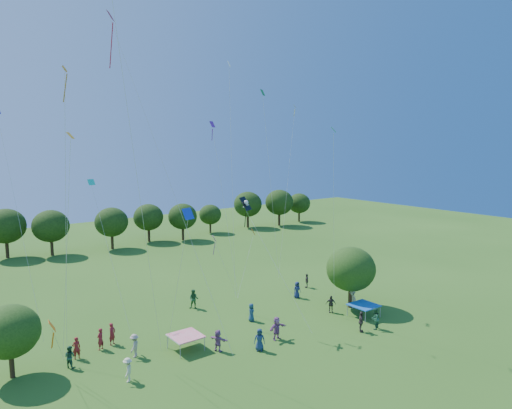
# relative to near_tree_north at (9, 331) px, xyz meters

# --- Properties ---
(near_tree_north) EXTENTS (3.80, 3.80, 4.84)m
(near_tree_north) POSITION_rel_near_tree_north_xyz_m (0.00, 0.00, 0.00)
(near_tree_north) COLOR #422B19
(near_tree_north) RESTS_ON ground
(near_tree_east) EXTENTS (4.52, 4.52, 5.70)m
(near_tree_east) POSITION_rel_near_tree_north_xyz_m (27.38, -4.63, 0.54)
(near_tree_east) COLOR #422B19
(near_tree_east) RESTS_ON ground
(treeline) EXTENTS (88.01, 8.77, 6.77)m
(treeline) POSITION_rel_near_tree_north_xyz_m (12.45, 33.91, 0.97)
(treeline) COLOR #422B19
(treeline) RESTS_ON ground
(tent_red_stripe) EXTENTS (2.20, 2.20, 1.10)m
(tent_red_stripe) POSITION_rel_near_tree_north_xyz_m (10.95, -3.20, -2.09)
(tent_red_stripe) COLOR red
(tent_red_stripe) RESTS_ON ground
(tent_blue) EXTENTS (2.20, 2.20, 1.10)m
(tent_blue) POSITION_rel_near_tree_north_xyz_m (26.53, -6.94, -2.09)
(tent_blue) COLOR blue
(tent_blue) RESTS_ON ground
(crowd_person_0) EXTENTS (0.86, 0.54, 1.64)m
(crowd_person_0) POSITION_rel_near_tree_north_xyz_m (25.25, 0.32, -2.30)
(crowd_person_0) COLOR navy
(crowd_person_0) RESTS_ON ground
(crowd_person_1) EXTENTS (0.61, 0.40, 1.60)m
(crowd_person_1) POSITION_rel_near_tree_north_xyz_m (4.10, 0.16, -2.33)
(crowd_person_1) COLOR maroon
(crowd_person_1) RESTS_ON ground
(crowd_person_2) EXTENTS (0.99, 0.95, 1.80)m
(crowd_person_2) POSITION_rel_near_tree_north_xyz_m (15.66, 3.89, -2.22)
(crowd_person_2) COLOR #26592E
(crowd_person_2) RESTS_ON ground
(crowd_person_3) EXTENTS (0.95, 1.12, 1.58)m
(crowd_person_3) POSITION_rel_near_tree_north_xyz_m (5.77, -5.07, -2.33)
(crowd_person_3) COLOR beige
(crowd_person_3) RESTS_ON ground
(crowd_person_4) EXTENTS (0.97, 0.91, 1.57)m
(crowd_person_4) POSITION_rel_near_tree_north_xyz_m (24.97, -4.48, -2.34)
(crowd_person_4) COLOR #3B342F
(crowd_person_4) RESTS_ON ground
(crowd_person_5) EXTENTS (1.11, 1.60, 1.62)m
(crowd_person_5) POSITION_rel_near_tree_north_xyz_m (12.69, -4.88, -2.31)
(crowd_person_5) COLOR #985893
(crowd_person_5) RESTS_ON ground
(crowd_person_6) EXTENTS (0.91, 0.86, 1.66)m
(crowd_person_6) POSITION_rel_near_tree_north_xyz_m (15.16, -6.65, -2.29)
(crowd_person_6) COLOR navy
(crowd_person_6) RESTS_ON ground
(crowd_person_7) EXTENTS (0.75, 0.67, 1.68)m
(crowd_person_7) POSITION_rel_near_tree_north_xyz_m (6.93, 0.91, -2.28)
(crowd_person_7) COLOR maroon
(crowd_person_7) RESTS_ON ground
(crowd_person_8) EXTENTS (0.78, 0.85, 1.53)m
(crowd_person_8) POSITION_rel_near_tree_north_xyz_m (3.36, -0.87, -2.36)
(crowd_person_8) COLOR #214D35
(crowd_person_8) RESTS_ON ground
(crowd_person_9) EXTENTS (1.11, 1.14, 1.68)m
(crowd_person_9) POSITION_rel_near_tree_north_xyz_m (7.47, -2.05, -2.29)
(crowd_person_9) COLOR tan
(crowd_person_9) RESTS_ON ground
(crowd_person_10) EXTENTS (0.88, 0.93, 1.50)m
(crowd_person_10) POSITION_rel_near_tree_north_xyz_m (28.31, 2.13, -2.37)
(crowd_person_10) COLOR #453937
(crowd_person_10) RESTS_ON ground
(crowd_person_11) EXTENTS (1.73, 0.71, 1.81)m
(crowd_person_11) POSITION_rel_near_tree_north_xyz_m (17.41, -5.94, -2.22)
(crowd_person_11) COLOR #8E5389
(crowd_person_11) RESTS_ON ground
(crowd_person_12) EXTENTS (0.71, 0.87, 1.55)m
(crowd_person_12) POSITION_rel_near_tree_north_xyz_m (18.07, -1.75, -2.35)
(crowd_person_12) COLOR navy
(crowd_person_12) RESTS_ON ground
(crowd_person_13) EXTENTS (0.72, 0.66, 1.63)m
(crowd_person_13) POSITION_rel_near_tree_north_xyz_m (5.93, 0.59, -2.31)
(crowd_person_13) COLOR maroon
(crowd_person_13) RESTS_ON ground
(crowd_person_14) EXTENTS (0.97, 0.73, 1.76)m
(crowd_person_14) POSITION_rel_near_tree_north_xyz_m (25.11, -9.26, -2.25)
(crowd_person_14) COLOR #275D3F
(crowd_person_14) RESTS_ON ground
(crowd_person_15) EXTENTS (0.74, 1.19, 1.69)m
(crowd_person_15) POSITION_rel_near_tree_north_xyz_m (27.43, -4.84, -2.28)
(crowd_person_15) COLOR #BAAE95
(crowd_person_15) RESTS_ON ground
(crowd_person_16) EXTENTS (1.00, 1.02, 1.67)m
(crowd_person_16) POSITION_rel_near_tree_north_xyz_m (23.74, -8.96, -2.29)
(crowd_person_16) COLOR #403433
(crowd_person_16) RESTS_ON ground
(pirate_kite) EXTENTS (1.67, 7.58, 9.49)m
(pirate_kite) POSITION_rel_near_tree_north_xyz_m (17.29, -2.21, 7.02)
(pirate_kite) COLOR black
(red_high_kite) EXTENTS (4.56, 8.76, 22.68)m
(red_high_kite) POSITION_rel_near_tree_north_xyz_m (8.08, -1.76, 16.17)
(red_high_kite) COLOR red
(small_kite_0) EXTENTS (3.35, 2.02, 5.74)m
(small_kite_0) POSITION_rel_near_tree_north_xyz_m (21.13, 2.22, 3.10)
(small_kite_0) COLOR #CF400C
(small_kite_1) EXTENTS (1.06, 6.53, 17.43)m
(small_kite_1) POSITION_rel_near_tree_north_xyz_m (2.22, -6.61, 10.07)
(small_kite_1) COLOR orange
(small_kite_2) EXTENTS (4.44, 2.65, 18.03)m
(small_kite_2) POSITION_rel_near_tree_north_xyz_m (28.39, 5.05, 10.76)
(small_kite_2) COLOR gold
(small_kite_3) EXTENTS (2.22, 0.78, 19.06)m
(small_kite_3) POSITION_rel_near_tree_north_xyz_m (23.97, 3.66, 13.12)
(small_kite_3) COLOR #157825
(small_kite_4) EXTENTS (1.19, 5.05, 10.25)m
(small_kite_4) POSITION_rel_near_tree_north_xyz_m (7.80, -9.19, 6.69)
(small_kite_4) COLOR blue
(small_kite_5) EXTENTS (3.09, 1.05, 6.14)m
(small_kite_5) POSITION_rel_near_tree_north_xyz_m (15.97, 0.33, 3.33)
(small_kite_5) COLOR #7D1689
(small_kite_6) EXTENTS (0.48, 0.88, 20.81)m
(small_kite_6) POSITION_rel_near_tree_north_xyz_m (18.24, 1.42, 12.89)
(small_kite_6) COLOR white
(small_kite_7) EXTENTS (0.78, 6.13, 10.95)m
(small_kite_7) POSITION_rel_near_tree_north_xyz_m (7.48, 4.47, 6.73)
(small_kite_7) COLOR #0DC7AB
(small_kite_8) EXTENTS (5.03, 6.47, 20.43)m
(small_kite_8) POSITION_rel_near_tree_north_xyz_m (5.09, -8.95, 11.23)
(small_kite_8) COLOR red
(small_kite_9) EXTENTS (3.15, 10.98, 6.87)m
(small_kite_9) POSITION_rel_near_tree_north_xyz_m (0.33, -10.92, 3.22)
(small_kite_9) COLOR #FF580D
(small_kite_10) EXTENTS (0.61, 5.86, 14.33)m
(small_kite_10) POSITION_rel_near_tree_north_xyz_m (2.32, -6.35, 8.27)
(small_kite_10) COLOR orange
(small_kite_11) EXTENTS (2.66, 2.00, 15.08)m
(small_kite_11) POSITION_rel_near_tree_north_xyz_m (22.69, -6.60, 9.67)
(small_kite_11) COLOR #1A8F4F
(small_kite_12) EXTENTS (1.20, 6.65, 16.40)m
(small_kite_12) POSITION_rel_near_tree_north_xyz_m (1.61, 6.00, 9.59)
(small_kite_12) COLOR #1214B9
(small_kite_13) EXTENTS (2.18, 1.41, 15.72)m
(small_kite_13) POSITION_rel_near_tree_north_xyz_m (16.99, 1.67, 10.60)
(small_kite_13) COLOR #741A9E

